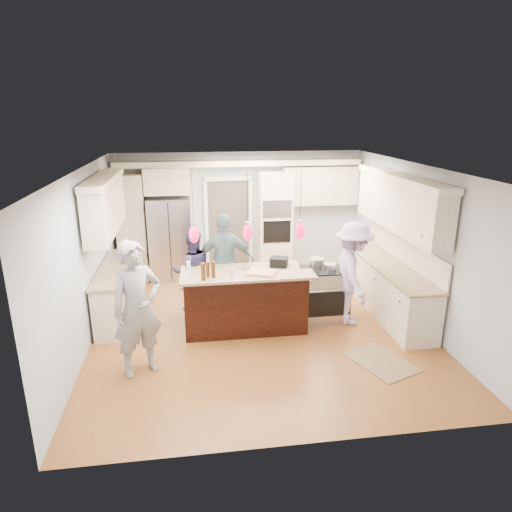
{
  "coord_description": "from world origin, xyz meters",
  "views": [
    {
      "loc": [
        -1.08,
        -7.09,
        3.54
      ],
      "look_at": [
        0.0,
        0.35,
        1.15
      ],
      "focal_mm": 32.0,
      "sensor_mm": 36.0,
      "label": 1
    }
  ],
  "objects": [
    {
      "name": "kitchen_island",
      "position": [
        -0.25,
        0.07,
        0.49
      ],
      "size": [
        2.1,
        1.46,
        1.12
      ],
      "color": "black",
      "rests_on": "ground"
    },
    {
      "name": "floor_rug",
      "position": [
        1.6,
        -1.47,
        0.01
      ],
      "size": [
        0.99,
        1.16,
        0.01
      ],
      "primitive_type": "cube",
      "rotation": [
        0.0,
        0.0,
        0.38
      ],
      "color": "olive",
      "rests_on": "ground"
    },
    {
      "name": "back_upper_cabinets",
      "position": [
        -0.75,
        2.76,
        1.67
      ],
      "size": [
        5.3,
        0.61,
        2.54
      ],
      "color": "beige",
      "rests_on": "ground"
    },
    {
      "name": "pot_large",
      "position": [
        1.08,
        0.33,
        0.99
      ],
      "size": [
        0.25,
        0.25,
        0.14
      ],
      "primitive_type": "cylinder",
      "color": "#B7B7BC",
      "rests_on": "island_range"
    },
    {
      "name": "island_range",
      "position": [
        1.16,
        0.15,
        0.46
      ],
      "size": [
        0.82,
        0.71,
        0.92
      ],
      "color": "#B7B7BC",
      "rests_on": "ground"
    },
    {
      "name": "refrigerator",
      "position": [
        -1.55,
        2.64,
        0.9
      ],
      "size": [
        0.9,
        0.7,
        1.8
      ],
      "primitive_type": "cube",
      "color": "#B7B7BC",
      "rests_on": "ground"
    },
    {
      "name": "person_far_right",
      "position": [
        -0.5,
        0.85,
        0.9
      ],
      "size": [
        1.07,
        0.47,
        1.81
      ],
      "primitive_type": "imported",
      "rotation": [
        0.0,
        0.0,
        3.11
      ],
      "color": "slate",
      "rests_on": "ground"
    },
    {
      "name": "person_bar_end",
      "position": [
        -1.87,
        -1.2,
        0.96
      ],
      "size": [
        0.84,
        0.73,
        1.93
      ],
      "primitive_type": "imported",
      "rotation": [
        0.0,
        0.0,
        0.48
      ],
      "color": "gray",
      "rests_on": "ground"
    },
    {
      "name": "room_shell",
      "position": [
        0.0,
        0.0,
        1.82
      ],
      "size": [
        5.54,
        6.04,
        2.72
      ],
      "color": "#B2BCC6",
      "rests_on": "ground"
    },
    {
      "name": "drink_can",
      "position": [
        -0.5,
        -0.5,
        1.17
      ],
      "size": [
        0.06,
        0.06,
        0.11
      ],
      "primitive_type": "cylinder",
      "rotation": [
        0.0,
        0.0,
        0.08
      ],
      "color": "#B7B7BC",
      "rests_on": "kitchen_island"
    },
    {
      "name": "beer_bottle_a",
      "position": [
        -0.87,
        -0.49,
        1.24
      ],
      "size": [
        0.07,
        0.07,
        0.23
      ],
      "primitive_type": "cylinder",
      "rotation": [
        0.0,
        0.0,
        -0.36
      ],
      "color": "#41230B",
      "rests_on": "kitchen_island"
    },
    {
      "name": "right_counter_run",
      "position": [
        2.44,
        0.3,
        1.06
      ],
      "size": [
        0.64,
        3.1,
        2.51
      ],
      "color": "beige",
      "rests_on": "ground"
    },
    {
      "name": "ground_plane",
      "position": [
        0.0,
        0.0,
        0.0
      ],
      "size": [
        6.0,
        6.0,
        0.0
      ],
      "primitive_type": "plane",
      "color": "#A0682C",
      "rests_on": "ground"
    },
    {
      "name": "pot_small",
      "position": [
        1.26,
        0.11,
        0.97
      ],
      "size": [
        0.21,
        0.21,
        0.11
      ],
      "primitive_type": "cylinder",
      "color": "#B7B7BC",
      "rests_on": "island_range"
    },
    {
      "name": "left_cabinets",
      "position": [
        -2.44,
        0.8,
        1.06
      ],
      "size": [
        0.64,
        2.3,
        2.51
      ],
      "color": "beige",
      "rests_on": "ground"
    },
    {
      "name": "oven_column",
      "position": [
        0.75,
        2.67,
        1.15
      ],
      "size": [
        0.72,
        0.69,
        2.3
      ],
      "color": "beige",
      "rests_on": "ground"
    },
    {
      "name": "cutting_board",
      "position": [
        -0.03,
        -0.47,
        1.14
      ],
      "size": [
        0.52,
        0.46,
        0.03
      ],
      "primitive_type": "cube",
      "rotation": [
        0.0,
        0.0,
        -0.41
      ],
      "color": "tan",
      "rests_on": "kitchen_island"
    },
    {
      "name": "person_far_left",
      "position": [
        -1.1,
        0.85,
        0.76
      ],
      "size": [
        0.83,
        0.7,
        1.52
      ],
      "primitive_type": "imported",
      "rotation": [
        0.0,
        0.0,
        3.33
      ],
      "color": "#2D2A53",
      "rests_on": "ground"
    },
    {
      "name": "person_range_side",
      "position": [
        1.6,
        -0.08,
        0.9
      ],
      "size": [
        0.76,
        1.21,
        1.8
      ],
      "primitive_type": "imported",
      "rotation": [
        0.0,
        0.0,
        1.49
      ],
      "color": "#AF98CC",
      "rests_on": "ground"
    },
    {
      "name": "beer_bottle_c",
      "position": [
        -0.78,
        -0.53,
        1.25
      ],
      "size": [
        0.08,
        0.08,
        0.26
      ],
      "primitive_type": "cylinder",
      "rotation": [
        0.0,
        0.0,
        0.2
      ],
      "color": "#41230B",
      "rests_on": "kitchen_island"
    },
    {
      "name": "water_bottle",
      "position": [
        -1.15,
        -0.5,
        1.25
      ],
      "size": [
        0.08,
        0.08,
        0.26
      ],
      "primitive_type": "cylinder",
      "rotation": [
        0.0,
        0.0,
        0.34
      ],
      "color": "silver",
      "rests_on": "kitchen_island"
    },
    {
      "name": "beer_bottle_b",
      "position": [
        -0.94,
        -0.63,
        1.26
      ],
      "size": [
        0.09,
        0.09,
        0.27
      ],
      "primitive_type": "cylinder",
      "rotation": [
        0.0,
        0.0,
        -0.31
      ],
      "color": "#41230B",
      "rests_on": "kitchen_island"
    },
    {
      "name": "pendant_lights",
      "position": [
        -0.25,
        -0.51,
        1.8
      ],
      "size": [
        1.75,
        0.15,
        1.03
      ],
      "color": "black",
      "rests_on": "ground"
    }
  ]
}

